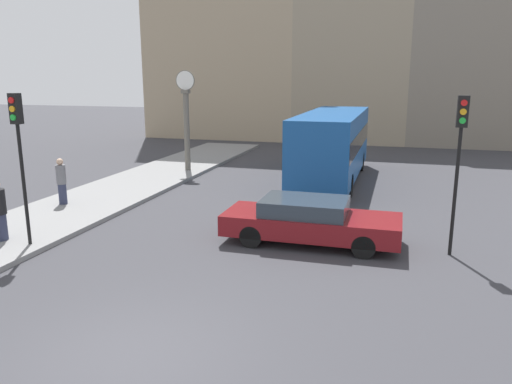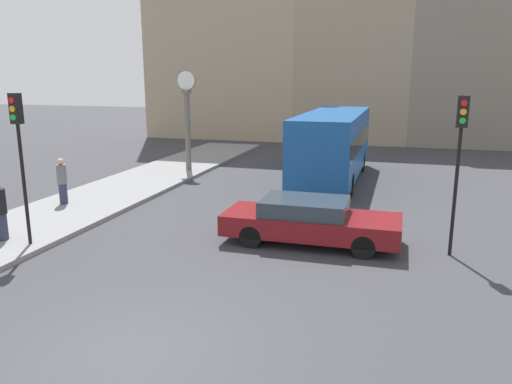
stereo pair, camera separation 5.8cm
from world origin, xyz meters
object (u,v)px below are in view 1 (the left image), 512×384
at_px(bus_distant, 332,142).
at_px(sedan_car, 310,220).
at_px(pedestrian_grey_jacket, 62,181).
at_px(street_clock, 186,119).
at_px(traffic_light_near, 19,138).
at_px(traffic_light_far, 460,144).

bearing_deg(bus_distant, sedan_car, -86.22).
height_order(sedan_car, pedestrian_grey_jacket, pedestrian_grey_jacket).
height_order(sedan_car, street_clock, street_clock).
bearing_deg(pedestrian_grey_jacket, bus_distant, 40.75).
distance_m(bus_distant, traffic_light_near, 12.83).
distance_m(traffic_light_near, pedestrian_grey_jacket, 4.73).
height_order(bus_distant, traffic_light_far, traffic_light_far).
height_order(traffic_light_far, street_clock, street_clock).
bearing_deg(traffic_light_near, bus_distant, 59.69).
distance_m(traffic_light_far, pedestrian_grey_jacket, 12.70).
relative_size(sedan_car, traffic_light_near, 1.21).
distance_m(sedan_car, bus_distant, 8.55).
height_order(street_clock, pedestrian_grey_jacket, street_clock).
relative_size(sedan_car, traffic_light_far, 1.18).
distance_m(traffic_light_near, traffic_light_far, 10.95).
xyz_separation_m(sedan_car, street_clock, (-7.33, 8.47, 1.90)).
relative_size(bus_distant, pedestrian_grey_jacket, 5.61).
relative_size(traffic_light_far, pedestrian_grey_jacket, 2.52).
height_order(traffic_light_near, pedestrian_grey_jacket, traffic_light_near).
bearing_deg(traffic_light_near, traffic_light_far, 13.87).
bearing_deg(street_clock, bus_distant, -0.00).
bearing_deg(traffic_light_near, sedan_car, 20.07).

